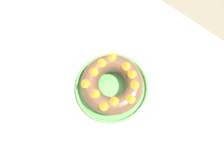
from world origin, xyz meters
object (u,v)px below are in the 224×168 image
at_px(serving_dish, 112,87).
at_px(serving_knife, 60,46).
at_px(bundt_cake, 112,84).
at_px(fork, 70,44).
at_px(cake_knife, 71,52).

bearing_deg(serving_dish, serving_knife, 178.99).
xyz_separation_m(bundt_cake, serving_knife, (-0.29, 0.01, -0.06)).
bearing_deg(serving_knife, serving_dish, 3.91).
relative_size(bundt_cake, fork, 1.12).
relative_size(fork, cake_knife, 1.09).
relative_size(fork, serving_knife, 0.92).
xyz_separation_m(serving_dish, serving_knife, (-0.29, 0.01, -0.01)).
bearing_deg(cake_knife, fork, 134.81).
distance_m(serving_dish, cake_knife, 0.23).
bearing_deg(serving_knife, fork, 50.63).
height_order(bundt_cake, cake_knife, bundt_cake).
bearing_deg(fork, serving_knife, -135.40).
bearing_deg(serving_dish, bundt_cake, -104.57).
bearing_deg(serving_dish, cake_knife, 176.60).
distance_m(serving_dish, fork, 0.26).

